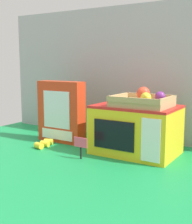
{
  "coord_description": "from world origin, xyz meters",
  "views": [
    {
      "loc": [
        0.82,
        -1.32,
        0.44
      ],
      "look_at": [
        -0.02,
        0.02,
        0.18
      ],
      "focal_mm": 49.8,
      "sensor_mm": 36.0,
      "label": 1
    }
  ],
  "objects_px": {
    "price_sign": "(81,145)",
    "loose_toy_banana": "(44,144)",
    "food_groups_crate": "(143,101)",
    "cookie_set_box": "(61,112)",
    "toy_microwave": "(136,130)"
  },
  "relations": [
    {
      "from": "price_sign",
      "to": "loose_toy_banana",
      "type": "xyz_separation_m",
      "value": [
        -0.28,
        0.07,
        -0.05
      ]
    },
    {
      "from": "food_groups_crate",
      "to": "cookie_set_box",
      "type": "xyz_separation_m",
      "value": [
        -0.49,
        0.01,
        -0.09
      ]
    },
    {
      "from": "toy_microwave",
      "to": "cookie_set_box",
      "type": "distance_m",
      "value": 0.45
    },
    {
      "from": "toy_microwave",
      "to": "cookie_set_box",
      "type": "xyz_separation_m",
      "value": [
        -0.45,
        -0.01,
        0.05
      ]
    },
    {
      "from": "loose_toy_banana",
      "to": "toy_microwave",
      "type": "bearing_deg",
      "value": 17.7
    },
    {
      "from": "toy_microwave",
      "to": "cookie_set_box",
      "type": "height_order",
      "value": "cookie_set_box"
    },
    {
      "from": "food_groups_crate",
      "to": "loose_toy_banana",
      "type": "height_order",
      "value": "food_groups_crate"
    },
    {
      "from": "food_groups_crate",
      "to": "price_sign",
      "type": "xyz_separation_m",
      "value": [
        -0.22,
        -0.19,
        -0.19
      ]
    },
    {
      "from": "price_sign",
      "to": "loose_toy_banana",
      "type": "bearing_deg",
      "value": 166.22
    },
    {
      "from": "cookie_set_box",
      "to": "loose_toy_banana",
      "type": "bearing_deg",
      "value": -93.41
    },
    {
      "from": "toy_microwave",
      "to": "loose_toy_banana",
      "type": "height_order",
      "value": "toy_microwave"
    },
    {
      "from": "food_groups_crate",
      "to": "price_sign",
      "type": "relative_size",
      "value": 2.54
    },
    {
      "from": "loose_toy_banana",
      "to": "price_sign",
      "type": "bearing_deg",
      "value": -13.78
    },
    {
      "from": "food_groups_crate",
      "to": "loose_toy_banana",
      "type": "relative_size",
      "value": 1.94
    },
    {
      "from": "toy_microwave",
      "to": "price_sign",
      "type": "bearing_deg",
      "value": -129.2
    }
  ]
}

